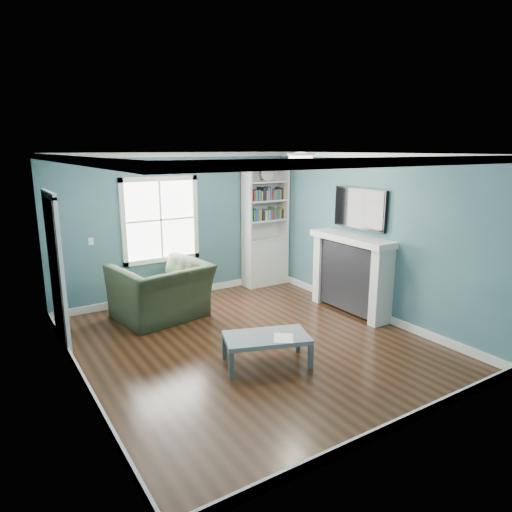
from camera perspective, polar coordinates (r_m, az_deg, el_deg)
floor at (r=6.52m, az=-0.71°, el=-10.84°), size 5.00×5.00×0.00m
room_walls at (r=6.05m, az=-0.76°, el=2.96°), size 5.00×5.00×5.00m
trim at (r=6.12m, az=-0.75°, el=-0.21°), size 4.50×5.00×2.60m
window at (r=8.15m, az=-11.83°, el=4.44°), size 1.40×0.06×1.50m
bookshelf at (r=9.01m, az=1.15°, el=2.16°), size 0.90×0.35×2.31m
fireplace at (r=7.67m, az=11.80°, el=-2.33°), size 0.44×1.58×1.30m
tv at (r=7.54m, az=12.86°, el=5.81°), size 0.06×1.10×0.65m
door at (r=6.72m, az=-23.77°, el=-1.57°), size 0.12×0.98×2.17m
ceiling_fixture at (r=6.55m, az=5.62°, el=12.21°), size 0.38×0.38×0.15m
light_switch at (r=7.86m, az=-19.94°, el=1.75°), size 0.08×0.01×0.12m
recliner at (r=7.39m, az=-11.80°, el=-3.23°), size 1.50×1.11×1.20m
coffee_table at (r=5.82m, az=1.34°, el=-10.37°), size 1.18×0.89×0.38m
paper_sheet at (r=5.73m, az=3.46°, el=-10.20°), size 0.37×0.38×0.00m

